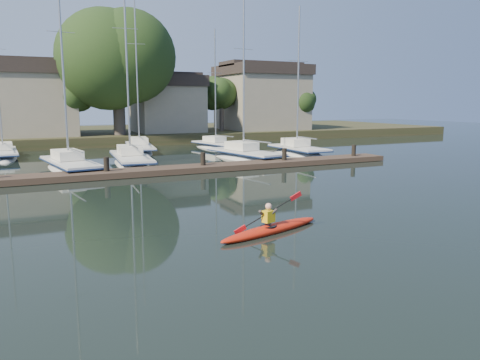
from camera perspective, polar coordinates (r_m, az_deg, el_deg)
name	(u,v)px	position (r m, az deg, el deg)	size (l,w,h in m)	color
ground	(269,230)	(16.20, 3.50, -6.14)	(160.00, 160.00, 0.00)	black
kayak	(271,227)	(15.91, 3.78, -5.78)	(4.49, 1.89, 1.44)	red
dock	(157,171)	(28.95, -10.06, 1.11)	(34.00, 2.00, 1.80)	#3F2E24
sailboat_1	(70,174)	(31.92, -19.97, 0.72)	(3.57, 9.33, 14.88)	silver
sailboat_2	(131,167)	(33.88, -13.11, 1.54)	(3.06, 9.79, 15.94)	silver
sailboat_3	(245,162)	(35.77, 0.67, 2.18)	(3.86, 9.12, 14.27)	silver
sailboat_4	(298,157)	(39.20, 7.08, 2.75)	(2.45, 7.87, 13.33)	silver
sailboat_5	(4,160)	(41.39, -26.83, 2.20)	(2.29, 8.75, 14.38)	silver
sailboat_6	(140,153)	(42.57, -12.10, 3.18)	(3.58, 10.21, 15.91)	silver
sailboat_7	(217,150)	(44.25, -2.81, 3.62)	(3.48, 7.77, 12.13)	silver
shore	(106,112)	(54.70, -16.01, 7.98)	(90.00, 25.25, 12.75)	#272F17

